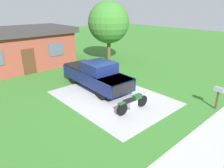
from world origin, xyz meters
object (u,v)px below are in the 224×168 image
object	(u,v)px
motorcycle	(133,103)
shade_tree	(109,22)
neighbor_house	(17,48)
mailbox	(219,92)
pickup_truck	(95,74)

from	to	relation	value
motorcycle	shade_tree	distance (m)	11.11
neighbor_house	mailbox	bearing A→B (deg)	-71.31
mailbox	shade_tree	size ratio (longest dim) A/B	0.22
shade_tree	neighbor_house	bearing A→B (deg)	154.29
pickup_truck	neighbor_house	xyz separation A→B (m)	(-2.23, 8.47, 0.84)
pickup_truck	neighbor_house	distance (m)	8.80
motorcycle	shade_tree	bearing A→B (deg)	55.77
mailbox	neighbor_house	xyz separation A→B (m)	(-5.20, 15.38, 0.81)
motorcycle	neighbor_house	world-z (taller)	neighbor_house
motorcycle	shade_tree	size ratio (longest dim) A/B	0.38
pickup_truck	shade_tree	world-z (taller)	shade_tree
pickup_truck	mailbox	bearing A→B (deg)	-66.68
shade_tree	motorcycle	bearing A→B (deg)	-124.23
motorcycle	mailbox	bearing A→B (deg)	-39.67
motorcycle	shade_tree	xyz separation A→B (m)	(5.97, 8.77, 3.31)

